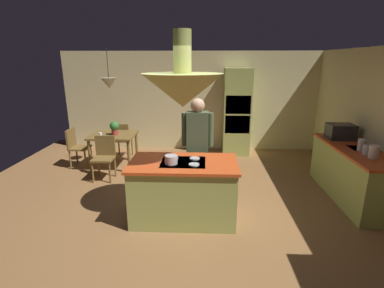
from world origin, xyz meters
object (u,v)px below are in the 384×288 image
object	(u,v)px
chair_at_corner	(76,145)
cooking_pot_on_cooktop	(171,160)
canister_flour	(374,152)
canister_sugar	(367,150)
dining_table	(114,139)
oven_tower	(237,112)
canister_tea	(361,145)
person_at_island	(197,142)
potted_plant_on_table	(115,127)
microwave_on_counter	(341,132)
kitchen_island	(184,190)
chair_by_back_wall	(122,138)
cup_on_table	(100,135)
chair_facing_island	(104,155)

from	to	relation	value
chair_at_corner	cooking_pot_on_cooktop	bearing A→B (deg)	-132.94
canister_flour	canister_sugar	xyz separation A→B (m)	(0.00, 0.18, -0.03)
dining_table	oven_tower	bearing A→B (deg)	22.21
dining_table	canister_tea	xyz separation A→B (m)	(4.54, -1.44, 0.36)
dining_table	person_at_island	xyz separation A→B (m)	(1.89, -1.38, 0.35)
oven_tower	potted_plant_on_table	xyz separation A→B (m)	(-2.74, -1.19, -0.14)
potted_plant_on_table	microwave_on_counter	bearing A→B (deg)	-8.18
chair_at_corner	cooking_pot_on_cooktop	world-z (taller)	cooking_pot_on_cooktop
kitchen_island	cooking_pot_on_cooktop	world-z (taller)	cooking_pot_on_cooktop
dining_table	chair_at_corner	xyz separation A→B (m)	(-0.86, -0.00, -0.14)
person_at_island	cooking_pot_on_cooktop	size ratio (longest dim) A/B	9.63
chair_by_back_wall	canister_sugar	world-z (taller)	canister_sugar
cup_on_table	canister_tea	world-z (taller)	canister_tea
dining_table	canister_sugar	size ratio (longest dim) A/B	6.57
person_at_island	cooking_pot_on_cooktop	world-z (taller)	person_at_island
person_at_island	chair_at_corner	world-z (taller)	person_at_island
canister_tea	cup_on_table	bearing A→B (deg)	165.40
dining_table	cup_on_table	bearing A→B (deg)	-134.60
canister_tea	cooking_pot_on_cooktop	xyz separation A→B (m)	(-3.00, -0.79, -0.02)
oven_tower	chair_facing_island	bearing A→B (deg)	-147.53
person_at_island	chair_facing_island	xyz separation A→B (m)	(-1.89, 0.74, -0.50)
potted_plant_on_table	microwave_on_counter	size ratio (longest dim) A/B	0.65
cup_on_table	cooking_pot_on_cooktop	distance (m)	2.68
canister_sugar	canister_tea	bearing A→B (deg)	90.00
person_at_island	cooking_pot_on_cooktop	distance (m)	0.92
dining_table	cooking_pot_on_cooktop	distance (m)	2.73
chair_by_back_wall	cooking_pot_on_cooktop	size ratio (longest dim) A/B	4.83
canister_flour	canister_sugar	world-z (taller)	canister_flour
chair_at_corner	potted_plant_on_table	size ratio (longest dim) A/B	2.90
oven_tower	chair_by_back_wall	distance (m)	2.90
cooking_pot_on_cooktop	canister_tea	bearing A→B (deg)	14.66
kitchen_island	potted_plant_on_table	size ratio (longest dim) A/B	5.23
person_at_island	canister_tea	bearing A→B (deg)	-1.41
potted_plant_on_table	chair_facing_island	bearing A→B (deg)	-95.73
cooking_pot_on_cooktop	dining_table	bearing A→B (deg)	124.63
canister_tea	microwave_on_counter	xyz separation A→B (m)	(0.00, 0.75, 0.04)
chair_facing_island	cup_on_table	xyz separation A→B (m)	(-0.21, 0.43, 0.30)
kitchen_island	canister_flour	size ratio (longest dim) A/B	7.83
dining_table	cooking_pot_on_cooktop	size ratio (longest dim) A/B	5.31
canister_sugar	cup_on_table	bearing A→B (deg)	163.38
canister_tea	cooking_pot_on_cooktop	bearing A→B (deg)	-165.34
chair_by_back_wall	canister_flour	xyz separation A→B (m)	(4.54, -2.44, 0.50)
person_at_island	chair_by_back_wall	bearing A→B (deg)	133.07
canister_tea	chair_facing_island	bearing A→B (deg)	169.93
chair_facing_island	chair_at_corner	world-z (taller)	same
cooking_pot_on_cooktop	kitchen_island	bearing A→B (deg)	39.09
canister_flour	canister_tea	distance (m)	0.36
canister_sugar	kitchen_island	bearing A→B (deg)	-170.50
kitchen_island	cup_on_table	bearing A→B (deg)	135.22
cup_on_table	canister_flour	size ratio (longest dim) A/B	0.45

